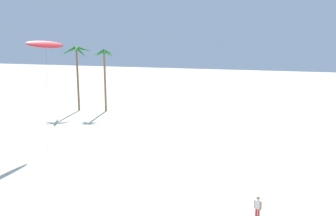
# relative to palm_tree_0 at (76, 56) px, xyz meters

# --- Properties ---
(palm_tree_0) EXTENTS (4.74, 4.57, 10.81)m
(palm_tree_0) POSITION_rel_palm_tree_0_xyz_m (0.00, 0.00, 0.00)
(palm_tree_0) COLOR brown
(palm_tree_0) RESTS_ON ground
(palm_tree_1) EXTENTS (3.68, 3.61, 10.32)m
(palm_tree_1) POSITION_rel_palm_tree_0_xyz_m (4.55, 1.15, -0.50)
(palm_tree_1) COLOR olive
(palm_tree_1) RESTS_ON ground
(flying_kite_1) EXTENTS (2.73, 6.95, 11.68)m
(flying_kite_1) POSITION_rel_palm_tree_0_xyz_m (8.80, -17.73, 1.91)
(flying_kite_1) COLOR red
(flying_kite_1) RESTS_ON ground
(person_near_left) EXTENTS (0.49, 0.29, 1.65)m
(person_near_left) POSITION_rel_palm_tree_0_xyz_m (32.96, -27.62, -8.28)
(person_near_left) COLOR red
(person_near_left) RESTS_ON ground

